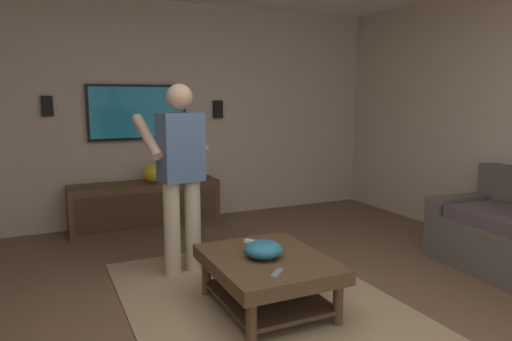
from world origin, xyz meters
TOP-DOWN VIEW (x-y plane):
  - wall_back_tv at (3.30, 0.00)m, footprint 0.10×6.21m
  - area_rug at (0.67, -0.19)m, footprint 2.44×1.90m
  - coffee_table at (0.47, -0.19)m, footprint 1.00×0.80m
  - media_console at (2.96, 0.17)m, footprint 0.45×1.70m
  - tv at (3.20, 0.17)m, footprint 0.05×1.16m
  - person_standing at (1.44, 0.17)m, footprint 0.60×0.61m
  - bowl at (0.46, -0.15)m, footprint 0.27×0.27m
  - remote_white at (0.78, -0.22)m, footprint 0.15×0.13m
  - remote_black at (0.63, -0.14)m, footprint 0.10×0.15m
  - remote_grey at (0.12, -0.08)m, footprint 0.14×0.14m
  - book at (0.53, -0.18)m, footprint 0.27×0.24m
  - vase_round at (2.96, 0.08)m, footprint 0.22×0.22m
  - wall_speaker_left at (3.22, -0.84)m, footprint 0.06×0.12m
  - wall_speaker_right at (3.22, 1.14)m, footprint 0.06×0.12m

SIDE VIEW (x-z plane):
  - area_rug at x=0.67m, z-range 0.00..0.01m
  - media_console at x=2.96m, z-range 0.00..0.55m
  - coffee_table at x=0.47m, z-range 0.10..0.50m
  - remote_white at x=0.78m, z-range 0.40..0.42m
  - remote_black at x=0.63m, z-range 0.40..0.42m
  - remote_grey at x=0.12m, z-range 0.40..0.42m
  - book at x=0.53m, z-range 0.40..0.44m
  - bowl at x=0.46m, z-range 0.40..0.52m
  - vase_round at x=2.96m, z-range 0.55..0.77m
  - person_standing at x=1.44m, z-range 0.11..1.75m
  - wall_back_tv at x=3.30m, z-range 0.00..2.66m
  - tv at x=3.20m, z-range 1.03..1.68m
  - wall_speaker_left at x=3.22m, z-range 1.27..1.49m
  - wall_speaker_right at x=3.22m, z-range 1.33..1.55m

